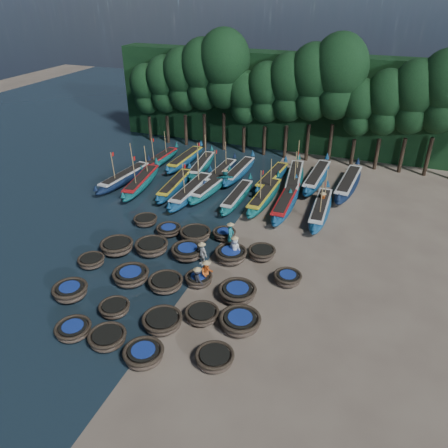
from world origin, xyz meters
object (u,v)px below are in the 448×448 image
(long_boat_1, at_px, (142,182))
(long_boat_11, at_px, (202,165))
(coracle_3, at_px, (144,354))
(fisherman_2, at_px, (207,272))
(coracle_20, at_px, (146,220))
(long_boat_17, at_px, (348,183))
(coracle_10, at_px, (91,261))
(fisherman_6, at_px, (322,201))
(coracle_16, at_px, (152,247))
(long_boat_3, at_px, (192,191))
(coracle_4, at_px, (215,358))
(coracle_14, at_px, (237,292))
(coracle_1, at_px, (73,330))
(coracle_6, at_px, (115,308))
(long_boat_6, at_px, (264,197))
(long_boat_13, at_px, (239,171))
(long_boat_12, at_px, (220,173))
(long_boat_14, at_px, (272,178))
(long_boat_2, at_px, (175,185))
(coracle_13, at_px, (199,279))
(coracle_15, at_px, (117,246))
(long_boat_5, at_px, (237,197))
(coracle_21, at_px, (169,230))
(long_boat_0, at_px, (125,177))
(coracle_18, at_px, (231,255))
(coracle_24, at_px, (262,253))
(fisherman_5, at_px, (225,179))
(fisherman_3, at_px, (198,278))
(coracle_2, at_px, (108,338))
(coracle_9, at_px, (240,322))
(long_boat_10, at_px, (185,159))
(coracle_22, at_px, (195,234))
(coracle_11, at_px, (131,276))
(fisherman_1, at_px, (230,234))
(coracle_19, at_px, (288,278))
(long_boat_16, at_px, (317,177))
(long_boat_9, at_px, (160,159))
(coracle_7, at_px, (162,321))
(coracle_17, at_px, (188,252))

(long_boat_1, xyz_separation_m, long_boat_11, (3.49, 5.69, -0.04))
(coracle_3, height_order, fisherman_2, fisherman_2)
(coracle_20, xyz_separation_m, long_boat_17, (13.80, 12.06, 0.25))
(coracle_10, height_order, fisherman_6, fisherman_6)
(coracle_16, height_order, long_boat_3, long_boat_3)
(coracle_4, height_order, coracle_14, coracle_14)
(coracle_1, height_order, coracle_6, coracle_6)
(long_boat_6, relative_size, long_boat_13, 1.05)
(long_boat_12, distance_m, long_boat_13, 1.85)
(long_boat_14, height_order, long_boat_17, long_boat_17)
(long_boat_2, xyz_separation_m, long_boat_11, (0.34, 5.25, 0.00))
(long_boat_2, bearing_deg, coracle_3, -72.12)
(coracle_13, bearing_deg, long_boat_14, 89.35)
(long_boat_2, bearing_deg, coracle_15, -89.80)
(long_boat_5, bearing_deg, coracle_21, -112.89)
(coracle_10, relative_size, coracle_21, 0.96)
(long_boat_0, bearing_deg, coracle_18, -26.79)
(coracle_24, xyz_separation_m, long_boat_17, (4.10, 13.38, 0.19))
(coracle_14, xyz_separation_m, coracle_21, (-7.23, 5.30, -0.10))
(long_boat_0, height_order, fisherman_6, long_boat_0)
(coracle_3, relative_size, fisherman_5, 1.04)
(coracle_4, xyz_separation_m, fisherman_3, (-3.18, 5.21, 0.41))
(long_boat_1, distance_m, fisherman_2, 15.83)
(coracle_2, distance_m, long_boat_2, 18.98)
(coracle_6, relative_size, coracle_13, 1.01)
(coracle_9, height_order, long_boat_10, long_boat_10)
(coracle_22, distance_m, fisherman_2, 5.41)
(coracle_11, relative_size, fisherman_6, 1.62)
(coracle_18, relative_size, coracle_21, 1.16)
(fisherman_1, bearing_deg, coracle_21, 94.75)
(coracle_11, height_order, coracle_14, coracle_14)
(coracle_3, height_order, coracle_16, coracle_16)
(coracle_6, bearing_deg, coracle_3, -37.14)
(coracle_10, xyz_separation_m, long_boat_13, (4.18, 17.74, 0.15))
(long_boat_0, height_order, long_boat_10, long_boat_0)
(long_boat_1, bearing_deg, coracle_13, -55.49)
(coracle_19, distance_m, long_boat_16, 16.05)
(long_boat_1, height_order, fisherman_5, long_boat_1)
(coracle_4, xyz_separation_m, coracle_24, (-0.50, 9.82, 0.04))
(coracle_16, distance_m, long_boat_1, 11.23)
(fisherman_2, bearing_deg, long_boat_5, 67.24)
(coracle_10, height_order, coracle_24, coracle_24)
(coracle_22, distance_m, long_boat_0, 12.41)
(long_boat_6, distance_m, long_boat_10, 11.48)
(coracle_15, height_order, long_boat_9, long_boat_9)
(coracle_6, distance_m, coracle_7, 3.05)
(coracle_9, height_order, coracle_20, coracle_9)
(coracle_13, xyz_separation_m, coracle_17, (-1.89, 2.46, 0.10))
(long_boat_11, height_order, long_boat_12, long_boat_11)
(long_boat_12, bearing_deg, long_boat_2, -121.58)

